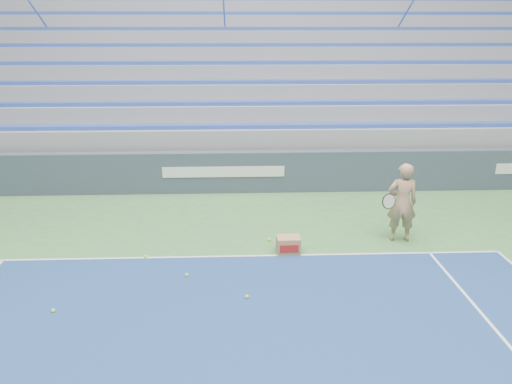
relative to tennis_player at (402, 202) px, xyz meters
The scene contains 9 objects.
sponsor_barrier 4.99m from the tennis_player, 137.94° to the left, with size 30.00×0.32×1.10m.
bleachers 9.90m from the tennis_player, 112.23° to the left, with size 31.00×9.15×7.30m.
tennis_player is the anchor object (origin of this frame).
ball_box 2.51m from the tennis_player, 167.30° to the right, with size 0.46×0.36×0.34m.
tennis_ball_0 6.78m from the tennis_player, 157.91° to the right, with size 0.07×0.07×0.07m, color #C3F231.
tennis_ball_1 3.99m from the tennis_player, 145.24° to the right, with size 0.07×0.07×0.07m, color #C3F231.
tennis_ball_2 5.23m from the tennis_player, behind, with size 0.07×0.07×0.07m, color #C3F231.
tennis_ball_3 2.81m from the tennis_player, behind, with size 0.07×0.07×0.07m, color #C3F231.
tennis_ball_4 4.57m from the tennis_player, 161.34° to the right, with size 0.07×0.07×0.07m, color #C3F231.
Camera 1 is at (0.35, 3.13, 4.25)m, focal length 35.00 mm.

